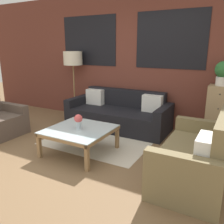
# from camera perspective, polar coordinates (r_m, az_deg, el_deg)

# --- Properties ---
(ground_plane) EXTENTS (16.00, 16.00, 0.00)m
(ground_plane) POSITION_cam_1_polar(r_m,az_deg,el_deg) (3.67, -13.73, -12.20)
(ground_plane) COLOR brown
(wall_back_brick) EXTENTS (8.40, 0.09, 2.80)m
(wall_back_brick) POSITION_cam_1_polar(r_m,az_deg,el_deg) (5.31, 3.56, 12.53)
(wall_back_brick) COLOR brown
(wall_back_brick) RESTS_ON ground_plane
(rug) EXTENTS (1.86, 1.50, 0.00)m
(rug) POSITION_cam_1_polar(r_m,az_deg,el_deg) (4.46, -2.79, -6.59)
(rug) COLOR beige
(rug) RESTS_ON ground_plane
(couch_dark) EXTENTS (2.15, 0.88, 0.78)m
(couch_dark) POSITION_cam_1_polar(r_m,az_deg,el_deg) (5.03, 1.60, -0.69)
(couch_dark) COLOR black
(couch_dark) RESTS_ON ground_plane
(settee_vintage) EXTENTS (0.80, 1.50, 0.92)m
(settee_vintage) POSITION_cam_1_polar(r_m,az_deg,el_deg) (3.24, 19.85, -10.45)
(settee_vintage) COLOR olive
(settee_vintage) RESTS_ON ground_plane
(coffee_table) EXTENTS (0.97, 0.97, 0.41)m
(coffee_table) POSITION_cam_1_polar(r_m,az_deg,el_deg) (3.85, -7.82, -4.76)
(coffee_table) COLOR silver
(coffee_table) RESTS_ON ground_plane
(floor_lamp) EXTENTS (0.44, 0.44, 1.57)m
(floor_lamp) POSITION_cam_1_polar(r_m,az_deg,el_deg) (5.71, -9.37, 12.18)
(floor_lamp) COLOR olive
(floor_lamp) RESTS_ON ground_plane
(drawer_cabinet) EXTENTS (0.41, 0.36, 1.02)m
(drawer_cabinet) POSITION_cam_1_polar(r_m,az_deg,el_deg) (4.70, 24.20, -0.33)
(drawer_cabinet) COLOR tan
(drawer_cabinet) RESTS_ON ground_plane
(potted_plant) EXTENTS (0.29, 0.29, 0.43)m
(potted_plant) POSITION_cam_1_polar(r_m,az_deg,el_deg) (4.57, 25.22, 8.65)
(potted_plant) COLOR silver
(potted_plant) RESTS_ON drawer_cabinet
(flower_vase) EXTENTS (0.13, 0.13, 0.24)m
(flower_vase) POSITION_cam_1_polar(r_m,az_deg,el_deg) (3.78, -8.09, -2.03)
(flower_vase) COLOR #ADBCC6
(flower_vase) RESTS_ON coffee_table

